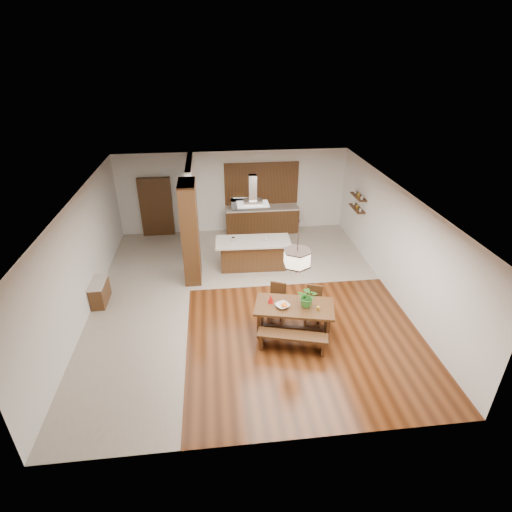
{
  "coord_description": "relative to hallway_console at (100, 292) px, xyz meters",
  "views": [
    {
      "loc": [
        -0.73,
        -9.01,
        6.06
      ],
      "look_at": [
        0.3,
        0.0,
        1.25
      ],
      "focal_mm": 28.0,
      "sensor_mm": 36.0,
      "label": 1
    }
  ],
  "objects": [
    {
      "name": "room_shell",
      "position": [
        3.81,
        -0.2,
        1.75
      ],
      "size": [
        9.0,
        9.04,
        2.92
      ],
      "color": "#3E1C0B",
      "rests_on": "ground"
    },
    {
      "name": "tile_hallway",
      "position": [
        1.06,
        -0.2,
        -0.31
      ],
      "size": [
        2.5,
        9.0,
        0.01
      ],
      "primitive_type": "cube",
      "color": "#B3A595",
      "rests_on": "ground"
    },
    {
      "name": "tile_kitchen",
      "position": [
        5.06,
        2.3,
        -0.31
      ],
      "size": [
        5.5,
        4.0,
        0.01
      ],
      "primitive_type": "cube",
      "color": "#B3A595",
      "rests_on": "ground"
    },
    {
      "name": "soffit_band",
      "position": [
        3.81,
        -0.2,
        2.57
      ],
      "size": [
        8.0,
        9.0,
        0.02
      ],
      "primitive_type": "cube",
      "color": "#3E1E0F",
      "rests_on": "room_shell"
    },
    {
      "name": "partition_pier",
      "position": [
        2.41,
        1.0,
        1.14
      ],
      "size": [
        0.45,
        1.0,
        2.9
      ],
      "primitive_type": "cube",
      "color": "#331D0E",
      "rests_on": "ground"
    },
    {
      "name": "partition_stub",
      "position": [
        2.41,
        3.1,
        1.14
      ],
      "size": [
        0.18,
        2.4,
        2.9
      ],
      "primitive_type": "cube",
      "color": "silver",
      "rests_on": "ground"
    },
    {
      "name": "hallway_console",
      "position": [
        0.0,
        0.0,
        0.0
      ],
      "size": [
        0.37,
        0.88,
        0.63
      ],
      "primitive_type": "cube",
      "color": "#331D0E",
      "rests_on": "ground"
    },
    {
      "name": "hallway_doorway",
      "position": [
        1.11,
        4.2,
        0.74
      ],
      "size": [
        1.1,
        0.2,
        2.1
      ],
      "primitive_type": "cube",
      "color": "#331D0E",
      "rests_on": "ground"
    },
    {
      "name": "rear_counter",
      "position": [
        4.81,
        4.0,
        0.16
      ],
      "size": [
        2.6,
        0.62,
        0.95
      ],
      "color": "#331D0E",
      "rests_on": "ground"
    },
    {
      "name": "kitchen_window",
      "position": [
        4.81,
        4.26,
        1.44
      ],
      "size": [
        2.6,
        0.08,
        1.5
      ],
      "primitive_type": "cube",
      "color": "#A36331",
      "rests_on": "room_shell"
    },
    {
      "name": "shelf_lower",
      "position": [
        7.68,
        2.4,
        1.08
      ],
      "size": [
        0.26,
        0.9,
        0.04
      ],
      "primitive_type": "cube",
      "color": "#331D0E",
      "rests_on": "room_shell"
    },
    {
      "name": "shelf_upper",
      "position": [
        7.68,
        2.4,
        1.49
      ],
      "size": [
        0.26,
        0.9,
        0.04
      ],
      "primitive_type": "cube",
      "color": "#331D0E",
      "rests_on": "room_shell"
    },
    {
      "name": "dining_table",
      "position": [
        4.82,
        -1.79,
        0.24
      ],
      "size": [
        1.97,
        1.3,
        0.75
      ],
      "rotation": [
        0.0,
        0.0,
        -0.24
      ],
      "color": "#331D0E",
      "rests_on": "ground"
    },
    {
      "name": "dining_bench",
      "position": [
        4.67,
        -2.43,
        -0.1
      ],
      "size": [
        1.58,
        0.74,
        0.44
      ],
      "primitive_type": null,
      "rotation": [
        0.0,
        0.0,
        -0.27
      ],
      "color": "#331D0E",
      "rests_on": "ground"
    },
    {
      "name": "dining_chair_left",
      "position": [
        4.51,
        -1.15,
        0.14
      ],
      "size": [
        0.52,
        0.52,
        0.9
      ],
      "primitive_type": null,
      "rotation": [
        0.0,
        0.0,
        -0.4
      ],
      "color": "#331D0E",
      "rests_on": "ground"
    },
    {
      "name": "dining_chair_right",
      "position": [
        5.39,
        -1.36,
        0.13
      ],
      "size": [
        0.5,
        0.5,
        0.89
      ],
      "primitive_type": null,
      "rotation": [
        0.0,
        0.0,
        -0.33
      ],
      "color": "#331D0E",
      "rests_on": "ground"
    },
    {
      "name": "pendant_lantern",
      "position": [
        4.82,
        -1.79,
        1.93
      ],
      "size": [
        0.64,
        0.64,
        1.31
      ],
      "primitive_type": null,
      "color": "beige",
      "rests_on": "room_shell"
    },
    {
      "name": "foliage_plant",
      "position": [
        5.1,
        -1.83,
        0.69
      ],
      "size": [
        0.56,
        0.53,
        0.51
      ],
      "primitive_type": "imported",
      "rotation": [
        0.0,
        0.0,
        -0.36
      ],
      "color": "#327727",
      "rests_on": "dining_table"
    },
    {
      "name": "fruit_bowl",
      "position": [
        4.54,
        -1.81,
        0.47
      ],
      "size": [
        0.4,
        0.4,
        0.07
      ],
      "primitive_type": "imported",
      "rotation": [
        0.0,
        0.0,
        0.43
      ],
      "color": "beige",
      "rests_on": "dining_table"
    },
    {
      "name": "napkin_cone",
      "position": [
        4.29,
        -1.6,
        0.54
      ],
      "size": [
        0.16,
        0.16,
        0.21
      ],
      "primitive_type": "cone",
      "rotation": [
        0.0,
        0.0,
        0.21
      ],
      "color": "#B2100C",
      "rests_on": "dining_table"
    },
    {
      "name": "gold_ornament",
      "position": [
        5.31,
        -2.03,
        0.49
      ],
      "size": [
        0.09,
        0.09,
        0.1
      ],
      "primitive_type": "cylinder",
      "rotation": [
        0.0,
        0.0,
        -0.37
      ],
      "color": "gold",
      "rests_on": "dining_table"
    },
    {
      "name": "kitchen_island",
      "position": [
        4.2,
        1.44,
        0.16
      ],
      "size": [
        2.25,
        1.04,
        0.92
      ],
      "rotation": [
        0.0,
        0.0,
        -0.04
      ],
      "color": "#331D0E",
      "rests_on": "ground"
    },
    {
      "name": "range_hood",
      "position": [
        4.2,
        1.44,
        2.15
      ],
      "size": [
        0.9,
        0.55,
        0.87
      ],
      "primitive_type": null,
      "color": "silver",
      "rests_on": "room_shell"
    },
    {
      "name": "island_cup",
      "position": [
        4.59,
        1.35,
        0.65
      ],
      "size": [
        0.13,
        0.13,
        0.09
      ],
      "primitive_type": "imported",
      "rotation": [
        0.0,
        0.0,
        -0.05
      ],
      "color": "silver",
      "rests_on": "kitchen_island"
    },
    {
      "name": "microwave",
      "position": [
        4.01,
        3.98,
        0.8
      ],
      "size": [
        0.62,
        0.43,
        0.33
      ],
      "primitive_type": "imported",
      "rotation": [
        0.0,
        0.0,
        -0.04
      ],
      "color": "silver",
      "rests_on": "rear_counter"
    }
  ]
}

